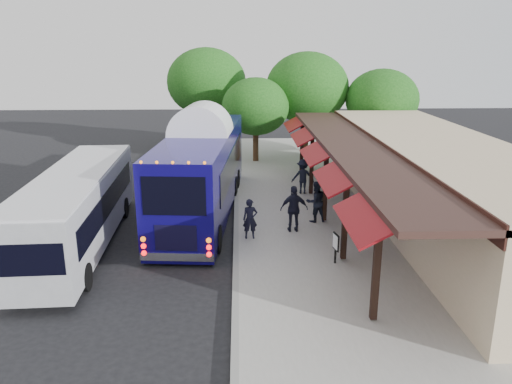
% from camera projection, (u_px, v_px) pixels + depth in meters
% --- Properties ---
extents(ground, '(90.00, 90.00, 0.00)m').
position_uv_depth(ground, '(234.00, 266.00, 17.28)').
color(ground, black).
rests_on(ground, ground).
extents(sidewalk, '(10.00, 40.00, 0.15)m').
position_uv_depth(sidewalk, '(352.00, 223.00, 21.26)').
color(sidewalk, '#9E9B93').
rests_on(sidewalk, ground).
extents(curb, '(0.20, 40.00, 0.16)m').
position_uv_depth(curb, '(236.00, 224.00, 21.10)').
color(curb, gray).
rests_on(curb, ground).
extents(station_shelter, '(8.15, 20.00, 3.60)m').
position_uv_depth(station_shelter, '(435.00, 182.00, 20.88)').
color(station_shelter, '#C4AF88').
rests_on(station_shelter, ground).
extents(coach_bus, '(3.59, 12.41, 3.92)m').
position_uv_depth(coach_bus, '(202.00, 167.00, 22.29)').
color(coach_bus, '#0F075C').
rests_on(coach_bus, ground).
extents(city_bus, '(2.80, 10.79, 2.87)m').
position_uv_depth(city_bus, '(78.00, 206.00, 18.59)').
color(city_bus, '#989BA0').
rests_on(city_bus, ground).
extents(ped_a, '(0.59, 0.42, 1.56)m').
position_uv_depth(ped_a, '(250.00, 219.00, 19.16)').
color(ped_a, black).
rests_on(ped_a, sidewalk).
extents(ped_b, '(1.02, 0.90, 1.76)m').
position_uv_depth(ped_b, '(316.00, 202.00, 20.96)').
color(ped_b, black).
rests_on(ped_b, sidewalk).
extents(ped_c, '(1.12, 0.50, 1.88)m').
position_uv_depth(ped_c, '(294.00, 209.00, 19.83)').
color(ped_c, black).
rests_on(ped_c, sidewalk).
extents(ped_d, '(1.18, 0.73, 1.76)m').
position_uv_depth(ped_d, '(303.00, 176.00, 25.03)').
color(ped_d, black).
rests_on(ped_d, sidewalk).
extents(sign_board, '(0.14, 0.49, 1.07)m').
position_uv_depth(sign_board, '(336.00, 243.00, 16.92)').
color(sign_board, black).
rests_on(sign_board, sidewalk).
extents(tree_left, '(4.27, 4.27, 5.47)m').
position_uv_depth(tree_left, '(256.00, 107.00, 31.53)').
color(tree_left, '#382314').
rests_on(tree_left, ground).
extents(tree_mid, '(5.48, 5.48, 7.02)m').
position_uv_depth(tree_mid, '(307.00, 88.00, 32.94)').
color(tree_mid, '#382314').
rests_on(tree_mid, ground).
extents(tree_right, '(4.66, 4.66, 5.97)m').
position_uv_depth(tree_right, '(382.00, 100.00, 32.08)').
color(tree_right, '#382314').
rests_on(tree_right, ground).
extents(tree_far, '(5.68, 5.68, 7.27)m').
position_uv_depth(tree_far, '(206.00, 82.00, 35.82)').
color(tree_far, '#382314').
rests_on(tree_far, ground).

